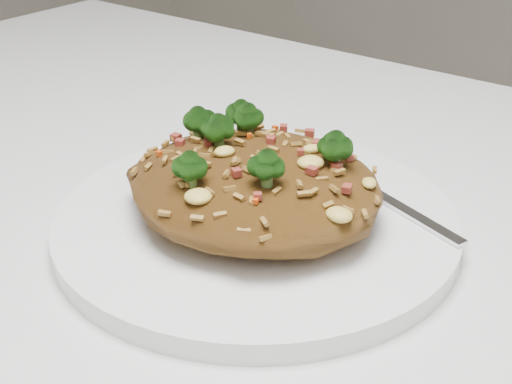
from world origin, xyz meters
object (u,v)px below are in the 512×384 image
at_px(dining_table, 241,359).
at_px(fried_rice, 255,173).
at_px(plate, 256,222).
at_px(fork, 380,196).

distance_m(dining_table, fried_rice, 0.13).
xyz_separation_m(plate, fork, (0.05, 0.07, 0.01)).
relative_size(fried_rice, fork, 1.06).
distance_m(plate, fork, 0.09).
distance_m(dining_table, fork, 0.15).
height_order(dining_table, fried_rice, fried_rice).
distance_m(plate, fried_rice, 0.03).
bearing_deg(dining_table, plate, 101.23).
height_order(dining_table, fork, fork).
height_order(fried_rice, fork, fried_rice).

